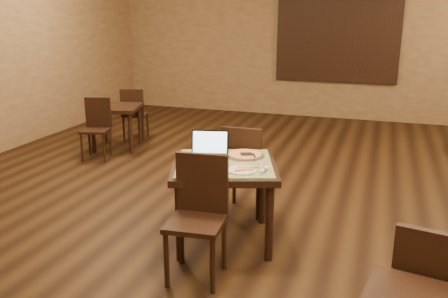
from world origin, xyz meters
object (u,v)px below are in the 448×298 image
(chair_main_far, at_px, (244,165))
(other_table_b, at_px, (116,113))
(other_table_b_chair_far, at_px, (134,111))
(tiled_table, at_px, (224,173))
(other_table_b_chair_near, at_px, (97,124))
(chair_main_near, at_px, (199,209))
(pizza_pan, at_px, (245,156))
(laptop, at_px, (208,151))

(chair_main_far, distance_m, other_table_b, 3.16)
(other_table_b_chair_far, bearing_deg, tiled_table, 116.43)
(tiled_table, bearing_deg, other_table_b_chair_near, 125.02)
(chair_main_near, xyz_separation_m, other_table_b, (-2.58, 3.04, 0.00))
(other_table_b, xyz_separation_m, other_table_b_chair_far, (0.02, 0.51, -0.07))
(tiled_table, height_order, other_table_b, tiled_table)
(pizza_pan, xyz_separation_m, other_table_b, (-2.71, 2.18, -0.21))
(tiled_table, distance_m, chair_main_near, 0.62)
(other_table_b_chair_near, bearing_deg, tiled_table, -51.08)
(other_table_b, distance_m, other_table_b_chair_far, 0.51)
(chair_main_far, relative_size, other_table_b_chair_near, 1.11)
(other_table_b, relative_size, other_table_b_chair_far, 1.01)
(other_table_b, bearing_deg, chair_main_far, -49.72)
(laptop, height_order, pizza_pan, laptop)
(chair_main_near, bearing_deg, pizza_pan, 76.28)
(tiled_table, xyz_separation_m, laptop, (-0.20, 0.11, 0.17))
(other_table_b_chair_far, bearing_deg, laptop, 115.18)
(chair_main_near, relative_size, chair_main_far, 1.02)
(laptop, height_order, other_table_b, laptop)
(tiled_table, height_order, chair_main_far, chair_main_far)
(laptop, xyz_separation_m, other_table_b, (-2.39, 2.32, -0.27))
(chair_main_near, relative_size, other_table_b_chair_near, 1.14)
(chair_main_far, height_order, other_table_b_chair_near, chair_main_far)
(other_table_b, height_order, other_table_b_chair_near, other_table_b_chair_near)
(tiled_table, relative_size, other_table_b_chair_near, 1.34)
(chair_main_near, height_order, laptop, laptop)
(tiled_table, distance_m, laptop, 0.28)
(chair_main_near, distance_m, other_table_b_chair_near, 3.63)
(chair_main_far, xyz_separation_m, pizza_pan, (0.12, -0.38, 0.22))
(laptop, xyz_separation_m, other_table_b_chair_near, (-2.41, 1.81, -0.34))
(chair_main_near, distance_m, laptop, 0.79)
(chair_main_far, height_order, pizza_pan, chair_main_far)
(other_table_b, bearing_deg, chair_main_near, -64.44)
(chair_main_far, bearing_deg, other_table_b_chair_far, -43.00)
(pizza_pan, height_order, other_table_b_chair_near, other_table_b_chair_near)
(chair_main_near, height_order, other_table_b_chair_far, chair_main_near)
(chair_main_far, bearing_deg, tiled_table, 88.94)
(laptop, relative_size, other_table_b_chair_far, 0.46)
(chair_main_far, distance_m, laptop, 0.62)
(chair_main_far, xyz_separation_m, other_table_b_chair_near, (-2.61, 1.30, -0.05))
(pizza_pan, distance_m, other_table_b, 3.48)
(tiled_table, xyz_separation_m, chair_main_near, (-0.01, -0.61, -0.10))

